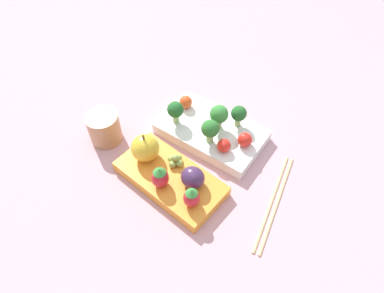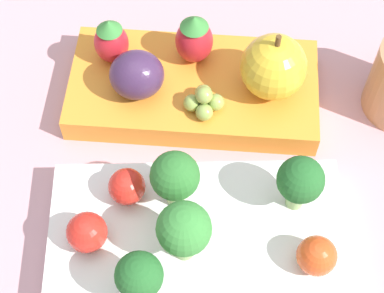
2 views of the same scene
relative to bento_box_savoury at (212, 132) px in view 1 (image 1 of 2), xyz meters
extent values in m
plane|color=#C6939E|center=(0.01, -0.08, -0.01)|extent=(4.00, 4.00, 0.00)
cube|color=white|center=(0.00, 0.00, 0.00)|extent=(0.21, 0.13, 0.02)
cube|color=orange|center=(0.00, -0.14, 0.00)|extent=(0.21, 0.12, 0.02)
cylinder|color=#93B770|center=(0.01, -0.03, 0.02)|extent=(0.01, 0.01, 0.02)
sphere|color=#2D702D|center=(0.01, -0.03, 0.05)|extent=(0.03, 0.03, 0.03)
cylinder|color=#93B770|center=(0.01, 0.01, 0.02)|extent=(0.01, 0.01, 0.02)
sphere|color=#388438|center=(0.01, 0.01, 0.05)|extent=(0.04, 0.04, 0.04)
cylinder|color=#93B770|center=(-0.07, -0.03, 0.02)|extent=(0.01, 0.01, 0.02)
sphere|color=#236028|center=(-0.07, -0.03, 0.05)|extent=(0.03, 0.03, 0.03)
cylinder|color=#93B770|center=(0.04, 0.04, 0.02)|extent=(0.01, 0.01, 0.02)
sphere|color=#236028|center=(0.04, 0.04, 0.04)|extent=(0.03, 0.03, 0.03)
sphere|color=#DB4C1E|center=(-0.08, 0.02, 0.03)|extent=(0.03, 0.03, 0.03)
sphere|color=red|center=(0.07, 0.00, 0.03)|extent=(0.03, 0.03, 0.03)
sphere|color=red|center=(0.05, -0.04, 0.03)|extent=(0.03, 0.03, 0.03)
sphere|color=gold|center=(-0.06, -0.13, 0.04)|extent=(0.05, 0.05, 0.05)
cylinder|color=brown|center=(-0.06, -0.13, 0.07)|extent=(0.00, 0.00, 0.01)
ellipsoid|color=red|center=(0.00, -0.16, 0.03)|extent=(0.03, 0.03, 0.04)
cone|color=#388438|center=(0.00, -0.16, 0.05)|extent=(0.02, 0.02, 0.01)
ellipsoid|color=red|center=(0.06, -0.16, 0.03)|extent=(0.03, 0.03, 0.04)
cone|color=#388438|center=(0.06, -0.16, 0.05)|extent=(0.02, 0.02, 0.01)
ellipsoid|color=#42284C|center=(0.04, -0.13, 0.03)|extent=(0.04, 0.04, 0.04)
sphere|color=#8EA84C|center=(0.00, -0.11, 0.02)|extent=(0.01, 0.01, 0.01)
sphere|color=#8EA84C|center=(-0.01, -0.10, 0.02)|extent=(0.01, 0.01, 0.01)
sphere|color=#8EA84C|center=(-0.02, -0.11, 0.02)|extent=(0.01, 0.01, 0.01)
sphere|color=#8EA84C|center=(-0.01, -0.12, 0.02)|extent=(0.01, 0.01, 0.01)
sphere|color=#8EA84C|center=(-0.01, -0.11, 0.03)|extent=(0.01, 0.01, 0.01)
cylinder|color=tan|center=(-0.17, -0.13, 0.02)|extent=(0.06, 0.06, 0.06)
cylinder|color=tan|center=(0.18, -0.07, -0.01)|extent=(0.04, 0.21, 0.01)
cylinder|color=tan|center=(0.17, -0.07, -0.01)|extent=(0.04, 0.21, 0.01)
camera|label=1|loc=(0.23, -0.40, 0.52)|focal=32.00mm
camera|label=2|loc=(0.01, 0.18, 0.42)|focal=60.00mm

